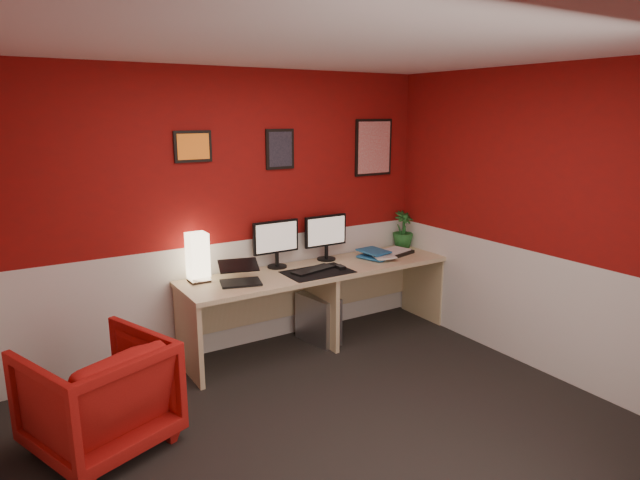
{
  "coord_description": "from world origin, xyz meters",
  "views": [
    {
      "loc": [
        -1.84,
        -2.72,
        2.13
      ],
      "look_at": [
        0.6,
        1.21,
        1.05
      ],
      "focal_mm": 30.89,
      "sensor_mm": 36.0,
      "label": 1
    }
  ],
  "objects": [
    {
      "name": "armchair",
      "position": [
        -1.36,
        0.74,
        0.36
      ],
      "size": [
        1.01,
        1.02,
        0.73
      ],
      "primitive_type": "imported",
      "rotation": [
        0.0,
        0.0,
        3.5
      ],
      "color": "#A61712",
      "rests_on": "ground"
    },
    {
      "name": "art_left",
      "position": [
        -0.31,
        1.74,
        1.85
      ],
      "size": [
        0.32,
        0.02,
        0.26
      ],
      "primitive_type": "cube",
      "color": "orange",
      "rests_on": "wall_back"
    },
    {
      "name": "potted_plant",
      "position": [
        1.89,
        1.62,
        0.92
      ],
      "size": [
        0.23,
        0.23,
        0.38
      ],
      "primitive_type": "imported",
      "rotation": [
        0.0,
        0.0,
        0.06
      ],
      "color": "#19591E",
      "rests_on": "desk"
    },
    {
      "name": "zen_tray",
      "position": [
        1.63,
        1.44,
        0.74
      ],
      "size": [
        0.4,
        0.33,
        0.03
      ],
      "primitive_type": "cube",
      "rotation": [
        0.0,
        0.0,
        0.26
      ],
      "color": "black",
      "rests_on": "desk"
    },
    {
      "name": "shoji_lamp",
      "position": [
        -0.36,
        1.6,
        0.93
      ],
      "size": [
        0.16,
        0.16,
        0.4
      ],
      "primitive_type": "cube",
      "color": "#FFE5B2",
      "rests_on": "desk"
    },
    {
      "name": "art_right",
      "position": [
        1.56,
        1.74,
        1.78
      ],
      "size": [
        0.44,
        0.02,
        0.56
      ],
      "primitive_type": "cube",
      "color": "red",
      "rests_on": "wall_back"
    },
    {
      "name": "wall_right",
      "position": [
        2.0,
        0.0,
        1.25
      ],
      "size": [
        0.01,
        3.5,
        2.5
      ],
      "primitive_type": "cube",
      "color": "maroon",
      "rests_on": "ground"
    },
    {
      "name": "monitor_left",
      "position": [
        0.4,
        1.64,
        1.02
      ],
      "size": [
        0.45,
        0.06,
        0.58
      ],
      "primitive_type": "cube",
      "color": "black",
      "rests_on": "desk"
    },
    {
      "name": "wainscot_right",
      "position": [
        2.0,
        0.0,
        0.5
      ],
      "size": [
        0.01,
        3.5,
        1.0
      ],
      "primitive_type": "cube",
      "color": "silver",
      "rests_on": "ground"
    },
    {
      "name": "ceiling",
      "position": [
        0.0,
        0.0,
        2.5
      ],
      "size": [
        4.0,
        3.5,
        0.01
      ],
      "primitive_type": "cube",
      "color": "white",
      "rests_on": "ground"
    },
    {
      "name": "wall_front",
      "position": [
        0.0,
        -1.75,
        1.25
      ],
      "size": [
        4.0,
        0.01,
        2.5
      ],
      "primitive_type": "cube",
      "color": "maroon",
      "rests_on": "ground"
    },
    {
      "name": "book_top",
      "position": [
        1.25,
        1.43,
        0.79
      ],
      "size": [
        0.24,
        0.31,
        0.03
      ],
      "primitive_type": "imported",
      "rotation": [
        0.0,
        0.0,
        0.06
      ],
      "color": "#216198",
      "rests_on": "book_middle"
    },
    {
      "name": "art_center",
      "position": [
        0.5,
        1.74,
        1.8
      ],
      "size": [
        0.28,
        0.02,
        0.36
      ],
      "primitive_type": "cube",
      "color": "black",
      "rests_on": "wall_back"
    },
    {
      "name": "laptop",
      "position": [
        -0.09,
        1.35,
        0.84
      ],
      "size": [
        0.38,
        0.31,
        0.22
      ],
      "primitive_type": "cube",
      "rotation": [
        0.0,
        0.0,
        -0.27
      ],
      "color": "black",
      "rests_on": "desk"
    },
    {
      "name": "ground",
      "position": [
        0.0,
        0.0,
        0.0
      ],
      "size": [
        4.0,
        3.5,
        0.01
      ],
      "primitive_type": "cube",
      "color": "black",
      "rests_on": "ground"
    },
    {
      "name": "book_bottom",
      "position": [
        1.25,
        1.38,
        0.74
      ],
      "size": [
        0.29,
        0.33,
        0.03
      ],
      "primitive_type": "imported",
      "rotation": [
        0.0,
        0.0,
        0.3
      ],
      "color": "#216198",
      "rests_on": "desk"
    },
    {
      "name": "desk",
      "position": [
        0.73,
        1.41,
        0.36
      ],
      "size": [
        2.6,
        0.65,
        0.73
      ],
      "primitive_type": "cube",
      "color": "tan",
      "rests_on": "ground"
    },
    {
      "name": "pc_tower",
      "position": [
        0.73,
        1.44,
        0.23
      ],
      "size": [
        0.27,
        0.48,
        0.45
      ],
      "primitive_type": "cube",
      "rotation": [
        0.0,
        0.0,
        0.17
      ],
      "color": "#99999E",
      "rests_on": "ground"
    },
    {
      "name": "keyboard",
      "position": [
        0.61,
        1.35,
        0.74
      ],
      "size": [
        0.44,
        0.23,
        0.02
      ],
      "primitive_type": "cube",
      "rotation": [
        0.0,
        0.0,
        0.23
      ],
      "color": "black",
      "rests_on": "desk_mat"
    },
    {
      "name": "wainscot_back",
      "position": [
        0.0,
        1.75,
        0.5
      ],
      "size": [
        4.0,
        0.01,
        1.0
      ],
      "primitive_type": "cube",
      "color": "silver",
      "rests_on": "ground"
    },
    {
      "name": "mouse",
      "position": [
        0.86,
        1.27,
        0.75
      ],
      "size": [
        0.07,
        0.1,
        0.03
      ],
      "primitive_type": "cube",
      "rotation": [
        0.0,
        0.0,
        -0.06
      ],
      "color": "black",
      "rests_on": "desk_mat"
    },
    {
      "name": "monitor_right",
      "position": [
        0.93,
        1.62,
        1.02
      ],
      "size": [
        0.45,
        0.06,
        0.58
      ],
      "primitive_type": "cube",
      "color": "black",
      "rests_on": "desk"
    },
    {
      "name": "desk_mat",
      "position": [
        0.63,
        1.3,
        0.73
      ],
      "size": [
        0.6,
        0.38,
        0.01
      ],
      "primitive_type": "cube",
      "color": "black",
      "rests_on": "desk"
    },
    {
      "name": "book_middle",
      "position": [
        1.3,
        1.38,
        0.77
      ],
      "size": [
        0.28,
        0.33,
        0.02
      ],
      "primitive_type": "imported",
      "rotation": [
        0.0,
        0.0,
        -0.29
      ],
      "color": "silver",
      "rests_on": "book_bottom"
    },
    {
      "name": "wall_back",
      "position": [
        0.0,
        1.75,
        1.25
      ],
      "size": [
        4.0,
        0.01,
        2.5
      ],
      "primitive_type": "cube",
      "color": "maroon",
      "rests_on": "ground"
    }
  ]
}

